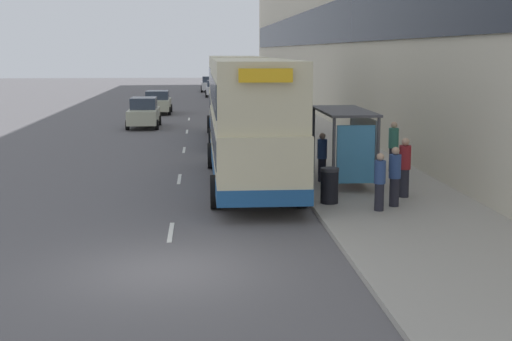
{
  "coord_description": "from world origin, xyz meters",
  "views": [
    {
      "loc": [
        0.8,
        -14.54,
        4.57
      ],
      "look_at": [
        3.13,
        15.37,
        -0.47
      ],
      "focal_mm": 50.0,
      "sensor_mm": 36.0,
      "label": 1
    }
  ],
  "objects_px": {
    "car_3": "(157,102)",
    "pedestrian_1": "(380,181)",
    "pedestrian_2": "(395,176)",
    "pedestrian_at_shelter": "(322,157)",
    "car_0": "(144,113)",
    "car_2": "(209,84)",
    "double_decker_bus_near": "(250,119)",
    "pedestrian_4": "(393,146)",
    "pedestrian_3": "(405,167)",
    "litter_bin": "(330,185)",
    "car_1": "(215,89)",
    "double_decker_bus_ahead": "(235,96)",
    "bus_shelter": "(351,133)"
  },
  "relations": [
    {
      "from": "car_0",
      "to": "pedestrian_2",
      "type": "xyz_separation_m",
      "value": [
        8.97,
        -23.59,
        0.14
      ]
    },
    {
      "from": "double_decker_bus_ahead",
      "to": "car_0",
      "type": "height_order",
      "value": "double_decker_bus_ahead"
    },
    {
      "from": "double_decker_bus_near",
      "to": "pedestrian_3",
      "type": "xyz_separation_m",
      "value": [
        4.52,
        -2.95,
        -1.21
      ]
    },
    {
      "from": "car_0",
      "to": "pedestrian_3",
      "type": "xyz_separation_m",
      "value": [
        9.62,
        -22.32,
        0.19
      ]
    },
    {
      "from": "car_1",
      "to": "pedestrian_at_shelter",
      "type": "bearing_deg",
      "value": -86.9
    },
    {
      "from": "bus_shelter",
      "to": "double_decker_bus_near",
      "type": "bearing_deg",
      "value": 167.65
    },
    {
      "from": "pedestrian_4",
      "to": "litter_bin",
      "type": "height_order",
      "value": "pedestrian_4"
    },
    {
      "from": "bus_shelter",
      "to": "car_1",
      "type": "xyz_separation_m",
      "value": [
        -3.48,
        49.14,
        -1.05
      ]
    },
    {
      "from": "car_3",
      "to": "pedestrian_3",
      "type": "distance_m",
      "value": 33.31
    },
    {
      "from": "car_0",
      "to": "car_3",
      "type": "bearing_deg",
      "value": -91.51
    },
    {
      "from": "car_2",
      "to": "car_3",
      "type": "height_order",
      "value": "car_2"
    },
    {
      "from": "double_decker_bus_ahead",
      "to": "pedestrian_3",
      "type": "relative_size",
      "value": 5.61
    },
    {
      "from": "pedestrian_2",
      "to": "pedestrian_at_shelter",
      "type": "bearing_deg",
      "value": 109.06
    },
    {
      "from": "car_3",
      "to": "pedestrian_1",
      "type": "relative_size",
      "value": 2.71
    },
    {
      "from": "car_0",
      "to": "litter_bin",
      "type": "relative_size",
      "value": 4.17
    },
    {
      "from": "car_1",
      "to": "pedestrian_1",
      "type": "height_order",
      "value": "pedestrian_1"
    },
    {
      "from": "pedestrian_at_shelter",
      "to": "car_1",
      "type": "bearing_deg",
      "value": 93.1
    },
    {
      "from": "car_0",
      "to": "car_2",
      "type": "relative_size",
      "value": 1.06
    },
    {
      "from": "car_0",
      "to": "pedestrian_3",
      "type": "distance_m",
      "value": 24.3
    },
    {
      "from": "car_0",
      "to": "pedestrian_1",
      "type": "xyz_separation_m",
      "value": [
        8.39,
        -24.12,
        0.09
      ]
    },
    {
      "from": "double_decker_bus_near",
      "to": "litter_bin",
      "type": "xyz_separation_m",
      "value": [
        2.08,
        -3.65,
        -1.62
      ]
    },
    {
      "from": "litter_bin",
      "to": "double_decker_bus_near",
      "type": "bearing_deg",
      "value": 119.62
    },
    {
      "from": "bus_shelter",
      "to": "pedestrian_2",
      "type": "relative_size",
      "value": 2.43
    },
    {
      "from": "car_1",
      "to": "pedestrian_2",
      "type": "height_order",
      "value": "pedestrian_2"
    },
    {
      "from": "car_3",
      "to": "pedestrian_2",
      "type": "bearing_deg",
      "value": 104.68
    },
    {
      "from": "pedestrian_3",
      "to": "car_1",
      "type": "bearing_deg",
      "value": 95.22
    },
    {
      "from": "double_decker_bus_ahead",
      "to": "pedestrian_3",
      "type": "xyz_separation_m",
      "value": [
        4.41,
        -15.52,
        -1.21
      ]
    },
    {
      "from": "double_decker_bus_near",
      "to": "double_decker_bus_ahead",
      "type": "bearing_deg",
      "value": 89.54
    },
    {
      "from": "litter_bin",
      "to": "pedestrian_1",
      "type": "bearing_deg",
      "value": -42.24
    },
    {
      "from": "double_decker_bus_near",
      "to": "pedestrian_4",
      "type": "xyz_separation_m",
      "value": [
        5.43,
        1.69,
        -1.2
      ]
    },
    {
      "from": "double_decker_bus_near",
      "to": "pedestrian_3",
      "type": "distance_m",
      "value": 5.53
    },
    {
      "from": "pedestrian_at_shelter",
      "to": "car_2",
      "type": "bearing_deg",
      "value": 93.08
    },
    {
      "from": "car_1",
      "to": "pedestrian_3",
      "type": "height_order",
      "value": "pedestrian_3"
    },
    {
      "from": "bus_shelter",
      "to": "car_0",
      "type": "xyz_separation_m",
      "value": [
        -8.4,
        20.09,
        -0.99
      ]
    },
    {
      "from": "bus_shelter",
      "to": "car_3",
      "type": "distance_m",
      "value": 30.86
    },
    {
      "from": "double_decker_bus_near",
      "to": "pedestrian_at_shelter",
      "type": "relative_size",
      "value": 6.78
    },
    {
      "from": "car_0",
      "to": "pedestrian_2",
      "type": "relative_size",
      "value": 2.53
    },
    {
      "from": "car_1",
      "to": "car_3",
      "type": "relative_size",
      "value": 0.89
    },
    {
      "from": "pedestrian_3",
      "to": "pedestrian_2",
      "type": "bearing_deg",
      "value": -117.25
    },
    {
      "from": "double_decker_bus_near",
      "to": "car_3",
      "type": "bearing_deg",
      "value": 99.48
    },
    {
      "from": "car_0",
      "to": "car_1",
      "type": "relative_size",
      "value": 1.11
    },
    {
      "from": "bus_shelter",
      "to": "litter_bin",
      "type": "xyz_separation_m",
      "value": [
        -1.22,
        -2.93,
        -1.21
      ]
    },
    {
      "from": "car_2",
      "to": "pedestrian_at_shelter",
      "type": "height_order",
      "value": "pedestrian_at_shelter"
    },
    {
      "from": "car_0",
      "to": "double_decker_bus_ahead",
      "type": "bearing_deg",
      "value": 127.46
    },
    {
      "from": "bus_shelter",
      "to": "car_0",
      "type": "relative_size",
      "value": 0.96
    },
    {
      "from": "car_0",
      "to": "pedestrian_2",
      "type": "bearing_deg",
      "value": 110.81
    },
    {
      "from": "car_2",
      "to": "pedestrian_3",
      "type": "relative_size",
      "value": 2.25
    },
    {
      "from": "car_3",
      "to": "pedestrian_3",
      "type": "relative_size",
      "value": 2.42
    },
    {
      "from": "car_0",
      "to": "car_3",
      "type": "distance_m",
      "value": 9.66
    },
    {
      "from": "bus_shelter",
      "to": "car_0",
      "type": "bearing_deg",
      "value": 112.69
    }
  ]
}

